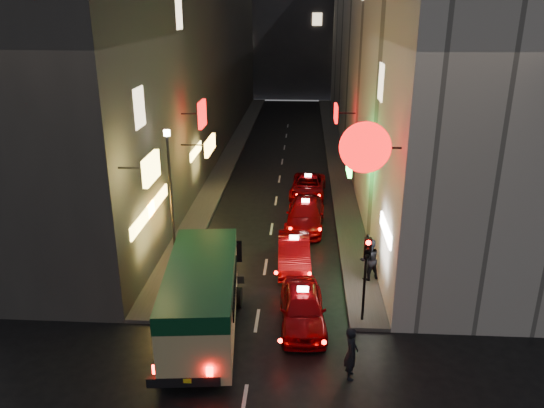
% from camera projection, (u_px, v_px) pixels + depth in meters
% --- Properties ---
extents(building_left, '(7.68, 52.00, 18.00)m').
position_uv_depth(building_left, '(183.00, 39.00, 41.51)').
color(building_left, '#3A3734').
rests_on(building_left, ground).
extents(building_right, '(8.14, 52.00, 18.00)m').
position_uv_depth(building_right, '(389.00, 40.00, 40.59)').
color(building_right, beige).
rests_on(building_right, ground).
extents(building_far, '(30.00, 10.00, 22.00)m').
position_uv_depth(building_far, '(294.00, 10.00, 70.32)').
color(building_far, '#36363C').
rests_on(building_far, ground).
extents(sidewalk_left, '(1.50, 52.00, 0.15)m').
position_uv_depth(sidewalk_left, '(233.00, 150.00, 44.39)').
color(sidewalk_left, '#484643').
rests_on(sidewalk_left, ground).
extents(sidewalk_right, '(1.50, 52.00, 0.15)m').
position_uv_depth(sidewalk_right, '(335.00, 152.00, 43.91)').
color(sidewalk_right, '#484643').
rests_on(sidewalk_right, ground).
extents(minibus, '(2.95, 6.82, 2.85)m').
position_uv_depth(minibus, '(202.00, 292.00, 18.74)').
color(minibus, '#CAB87E').
rests_on(minibus, ground).
extents(taxi_near, '(2.41, 5.28, 1.82)m').
position_uv_depth(taxi_near, '(303.00, 305.00, 19.79)').
color(taxi_near, '#880308').
rests_on(taxi_near, ground).
extents(taxi_second, '(2.26, 5.07, 1.76)m').
position_uv_depth(taxi_second, '(294.00, 251.00, 24.32)').
color(taxi_second, '#880308').
rests_on(taxi_second, ground).
extents(taxi_third, '(2.45, 5.36, 1.84)m').
position_uv_depth(taxi_third, '(305.00, 212.00, 28.77)').
color(taxi_third, '#880308').
rests_on(taxi_third, ground).
extents(taxi_far, '(2.24, 4.80, 1.66)m').
position_uv_depth(taxi_far, '(308.00, 185.00, 33.60)').
color(taxi_far, '#880308').
rests_on(taxi_far, ground).
extents(pedestrian_crossing, '(0.45, 0.69, 2.06)m').
position_uv_depth(pedestrian_crossing, '(351.00, 350.00, 16.85)').
color(pedestrian_crossing, black).
rests_on(pedestrian_crossing, ground).
extents(pedestrian_sidewalk, '(0.93, 0.80, 2.11)m').
position_uv_depth(pedestrian_sidewalk, '(369.00, 257.00, 22.78)').
color(pedestrian_sidewalk, black).
rests_on(pedestrian_sidewalk, sidewalk_right).
extents(traffic_light, '(0.26, 0.43, 3.50)m').
position_uv_depth(traffic_light, '(367.00, 261.00, 19.11)').
color(traffic_light, black).
rests_on(traffic_light, sidewalk_right).
extents(lamp_post, '(0.28, 0.28, 6.22)m').
position_uv_depth(lamp_post, '(171.00, 189.00, 23.46)').
color(lamp_post, black).
rests_on(lamp_post, sidewalk_left).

